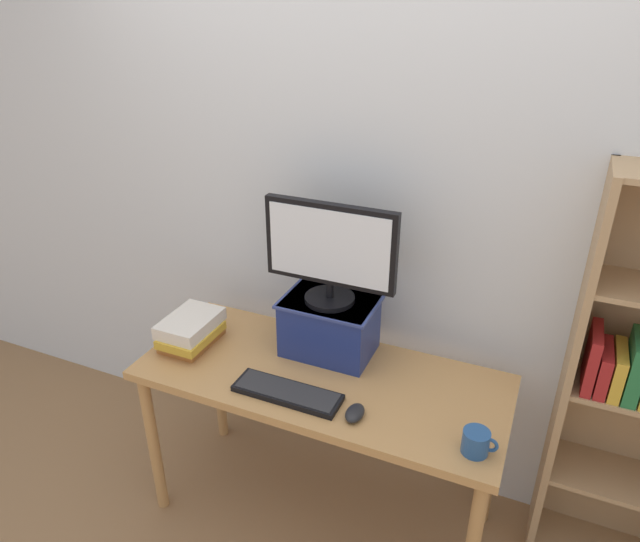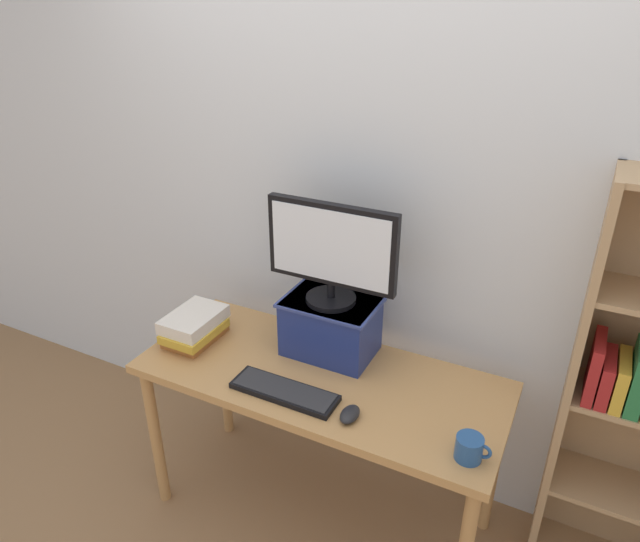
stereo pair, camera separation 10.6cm
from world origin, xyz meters
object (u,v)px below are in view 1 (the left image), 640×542
at_px(computer_monitor, 330,251).
at_px(desk, 321,392).
at_px(book_stack, 191,331).
at_px(coffee_mug, 476,442).
at_px(riser_box, 329,325).
at_px(computer_mouse, 355,413).
at_px(keyboard, 287,393).

bearing_deg(computer_monitor, desk, -78.51).
bearing_deg(book_stack, coffee_mug, -7.37).
bearing_deg(riser_box, desk, -78.61).
bearing_deg(computer_mouse, keyboard, 177.50).
bearing_deg(book_stack, computer_mouse, -11.12).
bearing_deg(keyboard, coffee_mug, -1.03).
relative_size(computer_mouse, book_stack, 0.37).
bearing_deg(desk, computer_monitor, 101.49).
distance_m(desk, coffee_mug, 0.67).
relative_size(desk, keyboard, 3.52).
relative_size(book_stack, coffee_mug, 2.39).
relative_size(computer_monitor, book_stack, 1.90).
bearing_deg(computer_monitor, riser_box, 90.00).
distance_m(desk, keyboard, 0.21).
height_order(keyboard, coffee_mug, coffee_mug).
distance_m(riser_box, book_stack, 0.59).
xyz_separation_m(computer_monitor, coffee_mug, (0.67, -0.34, -0.42)).
bearing_deg(keyboard, book_stack, 164.58).
bearing_deg(desk, book_stack, -177.56).
height_order(computer_monitor, keyboard, computer_monitor).
relative_size(desk, book_stack, 5.19).
bearing_deg(coffee_mug, computer_mouse, 179.92).
height_order(riser_box, computer_monitor, computer_monitor).
xyz_separation_m(riser_box, book_stack, (-0.56, -0.19, -0.06)).
distance_m(keyboard, coffee_mug, 0.70).
height_order(riser_box, computer_mouse, riser_box).
distance_m(desk, riser_box, 0.27).
distance_m(book_stack, coffee_mug, 1.24).
height_order(riser_box, book_stack, riser_box).
xyz_separation_m(desk, computer_monitor, (-0.03, 0.16, 0.55)).
bearing_deg(keyboard, desk, 69.75).
xyz_separation_m(riser_box, computer_mouse, (0.24, -0.35, -0.11)).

